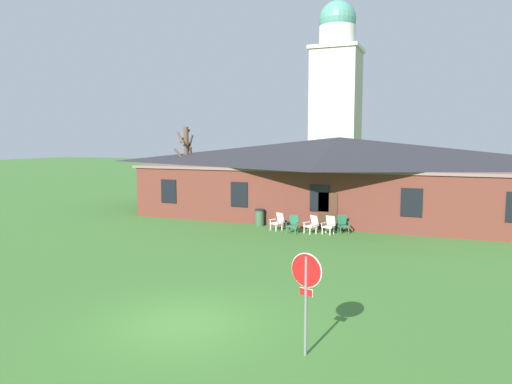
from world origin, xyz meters
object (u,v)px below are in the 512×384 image
at_px(lawn_chair_right_end, 343,224).
at_px(lawn_chair_by_porch, 278,221).
at_px(lawn_chair_near_door, 293,224).
at_px(lawn_chair_left_end, 312,224).
at_px(lawn_chair_middle, 329,225).
at_px(trash_bin, 260,217).
at_px(stop_sign, 306,284).

bearing_deg(lawn_chair_right_end, lawn_chair_by_porch, -171.33).
relative_size(lawn_chair_near_door, lawn_chair_left_end, 1.00).
distance_m(lawn_chair_middle, trash_bin, 4.43).
relative_size(lawn_chair_by_porch, lawn_chair_right_end, 1.00).
bearing_deg(lawn_chair_left_end, stop_sign, -75.45).
distance_m(lawn_chair_by_porch, lawn_chair_left_end, 2.02).
bearing_deg(lawn_chair_right_end, lawn_chair_near_door, -158.50).
bearing_deg(lawn_chair_near_door, lawn_chair_by_porch, 156.60).
relative_size(lawn_chair_middle, trash_bin, 0.98).
bearing_deg(trash_bin, lawn_chair_middle, -11.32).
height_order(lawn_chair_near_door, lawn_chair_left_end, same).
height_order(lawn_chair_near_door, lawn_chair_middle, same).
bearing_deg(lawn_chair_left_end, trash_bin, 162.71).
relative_size(stop_sign, lawn_chair_right_end, 2.55).
bearing_deg(stop_sign, lawn_chair_near_door, 108.48).
height_order(lawn_chair_by_porch, lawn_chair_left_end, same).
relative_size(lawn_chair_near_door, lawn_chair_middle, 1.00).
bearing_deg(lawn_chair_middle, lawn_chair_near_door, -166.44).
height_order(lawn_chair_middle, lawn_chair_right_end, same).
relative_size(lawn_chair_by_porch, lawn_chair_near_door, 1.00).
xyz_separation_m(lawn_chair_left_end, lawn_chair_middle, (0.90, 0.20, 0.00)).
xyz_separation_m(stop_sign, trash_bin, (-7.14, 15.30, -1.23)).
height_order(lawn_chair_right_end, trash_bin, trash_bin).
bearing_deg(lawn_chair_left_end, lawn_chair_near_door, -165.56).
bearing_deg(lawn_chair_right_end, lawn_chair_left_end, -154.28).
relative_size(stop_sign, lawn_chair_left_end, 2.55).
xyz_separation_m(lawn_chair_by_porch, lawn_chair_left_end, (2.01, -0.19, 0.00)).
bearing_deg(stop_sign, lawn_chair_right_end, 98.26).
bearing_deg(lawn_chair_left_end, lawn_chair_middle, 12.61).
bearing_deg(stop_sign, lawn_chair_left_end, 104.55).
bearing_deg(lawn_chair_right_end, trash_bin, 176.08).
bearing_deg(lawn_chair_middle, stop_sign, -79.06).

